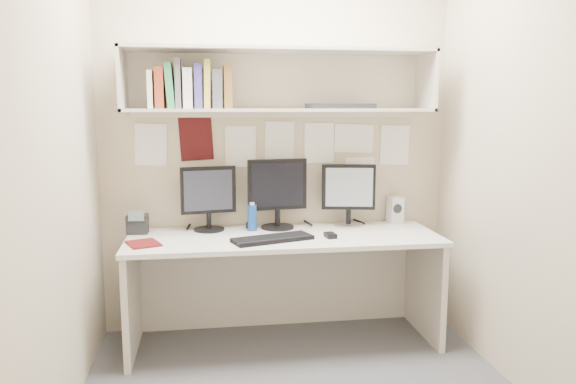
{
  "coord_description": "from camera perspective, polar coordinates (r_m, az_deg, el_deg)",
  "views": [
    {
      "loc": [
        -0.49,
        -2.86,
        1.55
      ],
      "look_at": [
        -0.02,
        0.35,
        1.06
      ],
      "focal_mm": 35.0,
      "sensor_mm": 36.0,
      "label": 1
    }
  ],
  "objects": [
    {
      "name": "monitor_center",
      "position": [
        3.8,
        -1.09,
        0.12
      ],
      "size": [
        0.41,
        0.22,
        0.47
      ],
      "rotation": [
        0.0,
        0.0,
        0.12
      ],
      "color": "black",
      "rests_on": "desk"
    },
    {
      "name": "overhead_hutch",
      "position": [
        3.75,
        -0.91,
        11.24
      ],
      "size": [
        2.0,
        0.38,
        0.4
      ],
      "color": "beige",
      "rests_on": "wall_back"
    },
    {
      "name": "mouse",
      "position": [
        3.58,
        4.32,
        -4.41
      ],
      "size": [
        0.07,
        0.1,
        0.03
      ],
      "primitive_type": "cube",
      "rotation": [
        0.0,
        0.0,
        0.14
      ],
      "color": "black",
      "rests_on": "desk"
    },
    {
      "name": "wall_right",
      "position": [
        3.33,
        22.18,
        3.69
      ],
      "size": [
        0.02,
        2.0,
        2.6
      ],
      "primitive_type": "cube",
      "color": "#BBAB8F",
      "rests_on": "ground"
    },
    {
      "name": "desk",
      "position": [
        3.74,
        -0.43,
        -9.84
      ],
      "size": [
        2.0,
        0.7,
        0.73
      ],
      "color": "silver",
      "rests_on": "floor"
    },
    {
      "name": "blue_bottle",
      "position": [
        3.76,
        -3.66,
        -2.58
      ],
      "size": [
        0.06,
        0.06,
        0.19
      ],
      "color": "navy",
      "rests_on": "desk"
    },
    {
      "name": "maroon_notebook",
      "position": [
        3.5,
        -14.47,
        -5.09
      ],
      "size": [
        0.24,
        0.26,
        0.01
      ],
      "primitive_type": "cube",
      "rotation": [
        0.0,
        0.0,
        0.38
      ],
      "color": "#590F0F",
      "rests_on": "desk"
    },
    {
      "name": "monitor_right",
      "position": [
        3.9,
        6.17,
        -0.01
      ],
      "size": [
        0.37,
        0.2,
        0.43
      ],
      "rotation": [
        0.0,
        0.0,
        -0.19
      ],
      "color": "#A5A5AA",
      "rests_on": "desk"
    },
    {
      "name": "wall_back",
      "position": [
        3.9,
        -1.17,
        4.96
      ],
      "size": [
        2.4,
        0.02,
        2.6
      ],
      "primitive_type": "cube",
      "color": "#BBAB8F",
      "rests_on": "ground"
    },
    {
      "name": "desk_phone",
      "position": [
        3.8,
        -15.05,
        -3.15
      ],
      "size": [
        0.14,
        0.12,
        0.16
      ],
      "rotation": [
        0.0,
        0.0,
        -0.03
      ],
      "color": "black",
      "rests_on": "desk"
    },
    {
      "name": "monitor_left",
      "position": [
        3.77,
        -8.09,
        -0.35
      ],
      "size": [
        0.37,
        0.2,
        0.43
      ],
      "rotation": [
        0.0,
        0.0,
        0.17
      ],
      "color": "black",
      "rests_on": "desk"
    },
    {
      "name": "hutch_tray",
      "position": [
        3.74,
        5.37,
        8.69
      ],
      "size": [
        0.46,
        0.24,
        0.03
      ],
      "primitive_type": "cube",
      "rotation": [
        0.0,
        0.0,
        0.18
      ],
      "color": "black",
      "rests_on": "overhead_hutch"
    },
    {
      "name": "book_stack",
      "position": [
        3.65,
        -9.83,
        10.46
      ],
      "size": [
        0.52,
        0.19,
        0.31
      ],
      "color": "silver",
      "rests_on": "overhead_hutch"
    },
    {
      "name": "pinned_papers",
      "position": [
        3.89,
        -1.15,
        4.22
      ],
      "size": [
        1.92,
        0.01,
        0.48
      ],
      "primitive_type": null,
      "color": "white",
      "rests_on": "wall_back"
    },
    {
      "name": "keyboard",
      "position": [
        3.48,
        -1.58,
        -4.77
      ],
      "size": [
        0.53,
        0.32,
        0.02
      ],
      "primitive_type": "cube",
      "rotation": [
        0.0,
        0.0,
        0.32
      ],
      "color": "black",
      "rests_on": "desk"
    },
    {
      "name": "wall_front",
      "position": [
        1.94,
        6.37,
        1.11
      ],
      "size": [
        2.4,
        0.02,
        2.6
      ],
      "primitive_type": "cube",
      "color": "#BBAB8F",
      "rests_on": "ground"
    },
    {
      "name": "wall_left",
      "position": [
        2.95,
        -22.29,
        3.12
      ],
      "size": [
        0.02,
        2.0,
        2.6
      ],
      "primitive_type": "cube",
      "color": "#BBAB8F",
      "rests_on": "ground"
    },
    {
      "name": "speaker",
      "position": [
        4.06,
        10.83,
        -1.8
      ],
      "size": [
        0.11,
        0.11,
        0.19
      ],
      "rotation": [
        0.0,
        0.0,
        0.16
      ],
      "color": "#BABAB5",
      "rests_on": "desk"
    }
  ]
}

